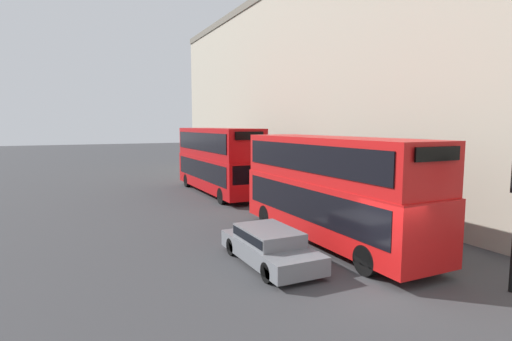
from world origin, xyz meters
TOP-DOWN VIEW (x-y plane):
  - ground_plane at (0.00, 0.00)m, footprint 200.00×200.00m
  - bus_leading at (1.60, 4.50)m, footprint 2.59×10.19m
  - bus_second_in_queue at (1.60, 17.71)m, footprint 2.59×10.81m
  - car_dark_sedan at (-1.80, 3.34)m, footprint 1.87×4.51m

SIDE VIEW (x-z plane):
  - ground_plane at x=0.00m, z-range 0.00..0.00m
  - car_dark_sedan at x=-1.80m, z-range 0.05..1.28m
  - bus_leading at x=1.60m, z-range 0.23..4.54m
  - bus_second_in_queue at x=1.60m, z-range 0.23..4.81m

